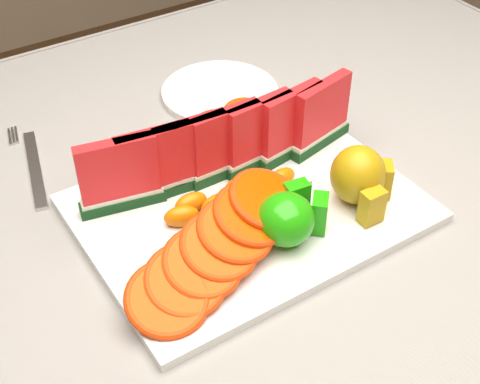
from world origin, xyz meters
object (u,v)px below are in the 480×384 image
apple_cluster (290,217)px  platter (248,208)px  side_plate (220,92)px  pear_cluster (360,177)px  fork (33,165)px

apple_cluster → platter: bearing=95.8°
apple_cluster → side_plate: (0.10, 0.32, -0.04)m
pear_cluster → fork: (-0.31, 0.30, -0.05)m
side_plate → fork: size_ratio=1.22×
pear_cluster → side_plate: (-0.01, 0.32, -0.05)m
platter → pear_cluster: pear_cluster is taller
platter → fork: 0.30m
platter → pear_cluster: (0.12, -0.07, 0.04)m
platter → fork: bearing=129.8°
fork → apple_cluster: bearing=-56.7°
apple_cluster → side_plate: apple_cluster is taller
pear_cluster → side_plate: 0.32m
platter → side_plate: bearing=65.9°
apple_cluster → side_plate: 0.34m
apple_cluster → pear_cluster: bearing=3.4°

